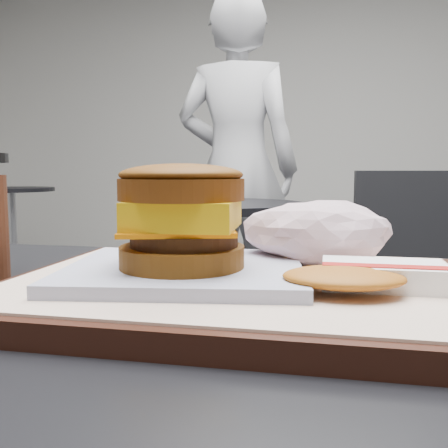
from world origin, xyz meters
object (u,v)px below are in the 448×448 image
at_px(breakfast_sandwich, 183,230).
at_px(neighbor_table, 220,250).
at_px(neighbor_chair, 373,270).
at_px(hash_brown, 366,276).
at_px(serving_tray, 240,290).
at_px(crumpled_wrapper, 317,232).
at_px(patron, 237,169).

height_order(breakfast_sandwich, neighbor_table, breakfast_sandwich).
bearing_deg(neighbor_table, neighbor_chair, -9.02).
distance_m(hash_brown, neighbor_table, 1.71).
relative_size(hash_brown, neighbor_chair, 0.14).
bearing_deg(neighbor_table, serving_tray, -76.98).
height_order(serving_tray, neighbor_chair, neighbor_chair).
distance_m(crumpled_wrapper, neighbor_table, 1.61).
bearing_deg(crumpled_wrapper, neighbor_table, 105.73).
bearing_deg(serving_tray, crumpled_wrapper, 52.35).
xyz_separation_m(serving_tray, hash_brown, (0.10, -0.02, 0.02)).
relative_size(crumpled_wrapper, patron, 0.08).
distance_m(crumpled_wrapper, neighbor_chair, 1.47).
distance_m(breakfast_sandwich, hash_brown, 0.15).
bearing_deg(serving_tray, hash_brown, -13.02).
distance_m(breakfast_sandwich, neighbor_chair, 1.58).
distance_m(breakfast_sandwich, patron, 2.24).
distance_m(hash_brown, crumpled_wrapper, 0.11).
bearing_deg(serving_tray, neighbor_chair, 81.24).
relative_size(hash_brown, neighbor_table, 0.16).
bearing_deg(breakfast_sandwich, neighbor_chair, 79.66).
height_order(serving_tray, crumpled_wrapper, crumpled_wrapper).
bearing_deg(crumpled_wrapper, serving_tray, -127.65).
xyz_separation_m(neighbor_chair, patron, (-0.64, 0.69, 0.38)).
height_order(crumpled_wrapper, neighbor_table, crumpled_wrapper).
height_order(neighbor_table, patron, patron).
bearing_deg(crumpled_wrapper, patron, 102.51).
height_order(neighbor_chair, patron, patron).
height_order(neighbor_table, neighbor_chair, neighbor_chair).
distance_m(hash_brown, neighbor_chair, 1.56).
bearing_deg(patron, crumpled_wrapper, 106.20).
bearing_deg(neighbor_chair, patron, 133.03).
height_order(breakfast_sandwich, neighbor_chair, breakfast_sandwich).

